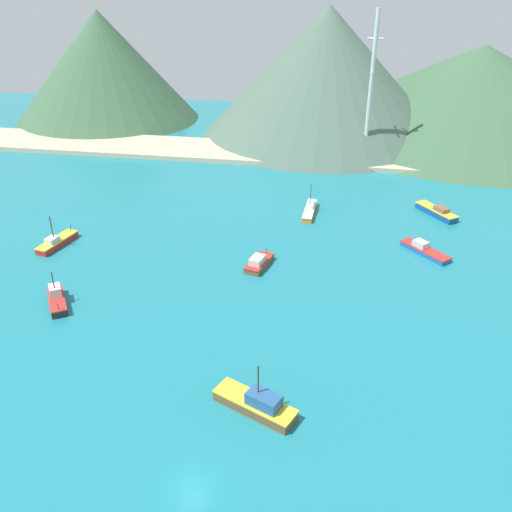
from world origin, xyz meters
TOP-DOWN VIEW (x-y plane):
  - ground at (0.00, 30.00)m, footprint 260.00×280.00m
  - fishing_boat_0 at (27.37, 54.83)m, footprint 8.61×8.91m
  - fishing_boat_1 at (5.63, 69.03)m, footprint 2.38×10.29m
  - fishing_boat_3 at (-1.00, 44.80)m, footprint 4.34×7.51m
  - fishing_boat_4 at (31.54, 72.49)m, footprint 8.04×9.64m
  - fishing_boat_5 at (-38.89, 46.16)m, footprint 4.29×9.45m
  - fishing_boat_6 at (-29.22, 28.11)m, footprint 6.15×7.76m
  - fishing_boat_7 at (4.46, 11.39)m, footprint 10.48×6.84m
  - beach_strip at (0.00, 106.32)m, footprint 247.00×18.60m
  - hill_west at (-67.55, 136.23)m, footprint 59.61×59.61m
  - hill_central at (4.41, 129.66)m, footprint 72.71×72.71m
  - hill_east at (49.95, 142.91)m, footprint 104.73×104.73m
  - radio_tower at (16.71, 103.88)m, footprint 3.71×2.97m

SIDE VIEW (x-z plane):
  - ground at x=0.00m, z-range -0.50..0.00m
  - beach_strip at x=0.00m, z-range 0.00..1.20m
  - fishing_boat_0 at x=27.37m, z-range -0.34..1.64m
  - fishing_boat_5 at x=-38.89m, z-range -2.29..3.84m
  - fishing_boat_1 at x=5.63m, z-range -2.44..4.01m
  - fishing_boat_4 at x=31.54m, z-range -0.29..1.92m
  - fishing_boat_3 at x=-1.00m, z-range -0.27..1.93m
  - fishing_boat_6 at x=-29.22m, z-range -1.80..3.69m
  - fishing_boat_7 at x=4.46m, z-range -2.27..4.40m
  - hill_east at x=49.95m, z-range 0.00..25.27m
  - hill_west at x=-67.55m, z-range 0.00..33.86m
  - hill_central at x=4.41m, z-range 0.00..36.40m
  - radio_tower at x=16.71m, z-range 0.37..37.44m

